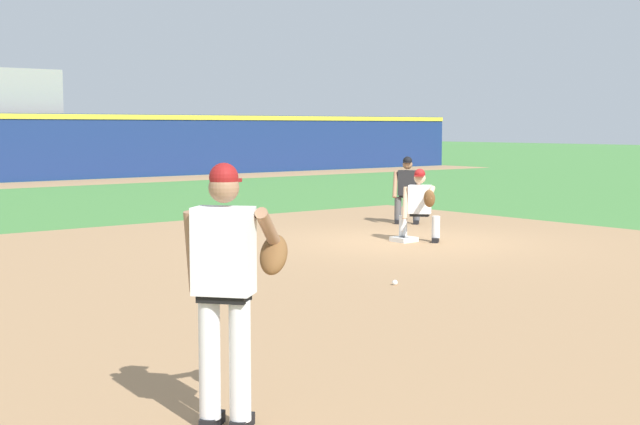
% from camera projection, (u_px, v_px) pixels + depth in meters
% --- Properties ---
extents(ground_plane, '(160.00, 160.00, 0.00)m').
position_uv_depth(ground_plane, '(404.00, 242.00, 16.27)').
color(ground_plane, '#47843D').
extents(infield_dirt_patch, '(18.00, 18.00, 0.01)m').
position_uv_depth(infield_dirt_patch, '(355.00, 293.00, 11.23)').
color(infield_dirt_patch, '#A87F56').
rests_on(infield_dirt_patch, ground).
extents(warning_track_strip, '(48.00, 3.20, 0.01)m').
position_uv_depth(warning_track_strip, '(12.00, 185.00, 31.77)').
color(warning_track_strip, '#A87F56').
rests_on(warning_track_strip, ground).
extents(first_base_bag, '(0.38, 0.38, 0.09)m').
position_uv_depth(first_base_bag, '(404.00, 239.00, 16.26)').
color(first_base_bag, white).
rests_on(first_base_bag, ground).
extents(baseball, '(0.07, 0.07, 0.07)m').
position_uv_depth(baseball, '(395.00, 283.00, 11.81)').
color(baseball, white).
rests_on(baseball, ground).
extents(pitcher, '(0.85, 0.57, 1.86)m').
position_uv_depth(pitcher, '(228.00, 279.00, 6.12)').
color(pitcher, black).
rests_on(pitcher, ground).
extents(first_baseman, '(0.78, 1.06, 1.34)m').
position_uv_depth(first_baseman, '(420.00, 202.00, 16.12)').
color(first_baseman, black).
rests_on(first_baseman, ground).
extents(umpire, '(0.66, 0.68, 1.46)m').
position_uv_depth(umpire, '(407.00, 187.00, 19.17)').
color(umpire, black).
rests_on(umpire, ground).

